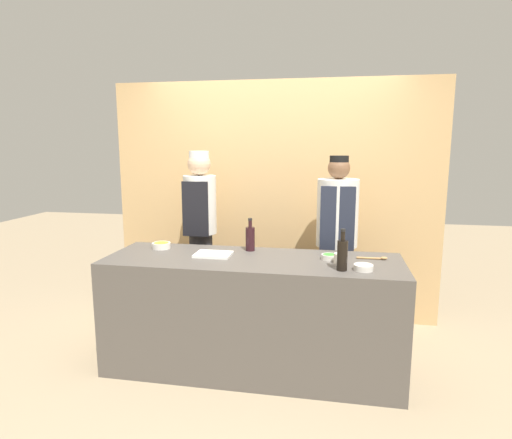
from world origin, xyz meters
name	(u,v)px	position (x,y,z in m)	size (l,w,h in m)	color
ground_plane	(253,367)	(0.00, 0.00, 0.00)	(14.00, 14.00, 0.00)	tan
cabinet_wall	(274,201)	(0.00, 1.20, 1.20)	(3.30, 0.18, 2.40)	tan
counter	(253,314)	(0.00, 0.00, 0.45)	(2.29, 0.74, 0.90)	#514C47
sauce_bowl_brown	(363,267)	(0.82, -0.18, 0.93)	(0.14, 0.14, 0.04)	silver
sauce_bowl_green	(329,257)	(0.58, 0.07, 0.93)	(0.12, 0.12, 0.04)	silver
sauce_bowl_yellow	(161,245)	(-0.82, 0.18, 0.93)	(0.15, 0.15, 0.05)	silver
cutting_board	(213,254)	(-0.32, 0.03, 0.91)	(0.29, 0.21, 0.02)	white
bottle_wine	(250,238)	(-0.07, 0.24, 1.01)	(0.08, 0.08, 0.27)	black
bottle_soy	(342,254)	(0.67, -0.20, 1.02)	(0.07, 0.07, 0.30)	black
cup_cream	(340,259)	(0.66, -0.04, 0.94)	(0.09, 0.09, 0.08)	silver
wooden_spoon	(376,258)	(0.93, 0.14, 0.92)	(0.23, 0.04, 0.02)	#B2844C
chef_left	(201,231)	(-0.64, 0.70, 0.95)	(0.31, 0.31, 1.72)	#28282D
chef_right	(336,242)	(0.64, 0.70, 0.91)	(0.37, 0.37, 1.68)	#28282D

